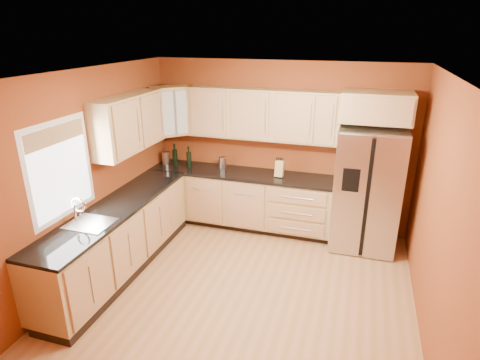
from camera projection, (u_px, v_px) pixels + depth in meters
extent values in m
plane|color=#9F723D|center=(243.00, 291.00, 4.92)|extent=(4.00, 4.00, 0.00)
plane|color=silver|center=(243.00, 74.00, 4.00)|extent=(4.00, 4.00, 0.00)
cube|color=brown|center=(280.00, 147.00, 6.25)|extent=(4.00, 0.04, 2.60)
cube|color=brown|center=(157.00, 305.00, 2.67)|extent=(4.00, 0.04, 2.60)
cube|color=brown|center=(90.00, 176.00, 5.01)|extent=(0.04, 4.00, 2.60)
cube|color=brown|center=(439.00, 217.00, 3.91)|extent=(0.04, 4.00, 2.60)
cube|color=tan|center=(241.00, 200.00, 6.44)|extent=(2.90, 0.60, 0.88)
cube|color=tan|center=(118.00, 240.00, 5.23)|extent=(0.60, 2.80, 0.88)
cube|color=black|center=(240.00, 174.00, 6.27)|extent=(2.90, 0.62, 0.04)
cube|color=black|center=(115.00, 208.00, 5.07)|extent=(0.62, 2.80, 0.04)
cube|color=tan|center=(262.00, 114.00, 5.98)|extent=(2.30, 0.33, 0.75)
cube|color=tan|center=(129.00, 123.00, 5.43)|extent=(0.33, 1.35, 0.75)
cube|color=tan|center=(171.00, 111.00, 6.23)|extent=(0.67, 0.67, 0.75)
cube|color=tan|center=(377.00, 107.00, 5.34)|extent=(0.92, 0.60, 0.40)
cube|color=silver|center=(367.00, 189.00, 5.69)|extent=(0.90, 0.75, 1.78)
cube|color=white|center=(61.00, 170.00, 4.47)|extent=(0.03, 0.90, 1.00)
cylinder|color=silver|center=(166.00, 158.00, 6.62)|extent=(0.15, 0.15, 0.21)
cylinder|color=silver|center=(223.00, 163.00, 6.36)|extent=(0.16, 0.16, 0.20)
cube|color=tan|center=(280.00, 169.00, 6.06)|extent=(0.13, 0.12, 0.25)
cylinder|color=white|center=(279.00, 171.00, 6.05)|extent=(0.07, 0.07, 0.18)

